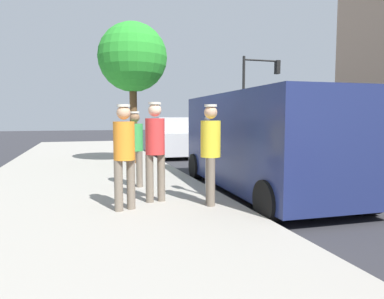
# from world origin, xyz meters

# --- Properties ---
(ground_plane) EXTENTS (80.00, 80.00, 0.00)m
(ground_plane) POSITION_xyz_m (0.00, 0.00, 0.00)
(ground_plane) COLOR #2D2D33
(sidewalk_slab) EXTENTS (5.00, 32.00, 0.15)m
(sidewalk_slab) POSITION_xyz_m (3.50, 0.00, 0.07)
(sidewalk_slab) COLOR #9E998E
(sidewalk_slab) RESTS_ON ground
(parking_meter_near) EXTENTS (0.14, 0.18, 1.52)m
(parking_meter_near) POSITION_xyz_m (1.35, 0.90, 1.18)
(parking_meter_near) COLOR gray
(parking_meter_near) RESTS_ON sidewalk_slab
(pedestrian_in_red) EXTENTS (0.36, 0.34, 1.77)m
(pedestrian_in_red) POSITION_xyz_m (2.39, 1.08, 1.17)
(pedestrian_in_red) COLOR #726656
(pedestrian_in_red) RESTS_ON sidewalk_slab
(pedestrian_in_yellow) EXTENTS (0.34, 0.35, 1.72)m
(pedestrian_in_yellow) POSITION_xyz_m (1.52, 1.57, 1.14)
(pedestrian_in_yellow) COLOR #726656
(pedestrian_in_yellow) RESTS_ON sidewalk_slab
(pedestrian_in_green) EXTENTS (0.34, 0.34, 1.63)m
(pedestrian_in_green) POSITION_xyz_m (2.53, -0.42, 1.08)
(pedestrian_in_green) COLOR #726656
(pedestrian_in_green) RESTS_ON sidewalk_slab
(pedestrian_in_orange) EXTENTS (0.35, 0.34, 1.71)m
(pedestrian_in_orange) POSITION_xyz_m (2.98, 1.51, 1.13)
(pedestrian_in_orange) COLOR #726656
(pedestrian_in_orange) RESTS_ON sidewalk_slab
(parked_van) EXTENTS (2.26, 5.26, 2.15)m
(parked_van) POSITION_xyz_m (-0.15, 0.37, 1.15)
(parked_van) COLOR navy
(parked_van) RESTS_ON ground
(parked_sedan_behind) EXTENTS (2.05, 4.45, 1.65)m
(parked_sedan_behind) POSITION_xyz_m (-0.20, -7.78, 0.75)
(parked_sedan_behind) COLOR #BCBCC1
(parked_sedan_behind) RESTS_ON ground
(traffic_light_corner) EXTENTS (2.48, 0.42, 5.20)m
(traffic_light_corner) POSITION_xyz_m (-6.32, -12.03, 3.52)
(traffic_light_corner) COLOR black
(traffic_light_corner) RESTS_ON ground
(street_tree) EXTENTS (2.21, 2.21, 4.53)m
(street_tree) POSITION_xyz_m (2.00, -4.45, 3.55)
(street_tree) COLOR brown
(street_tree) RESTS_ON sidewalk_slab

